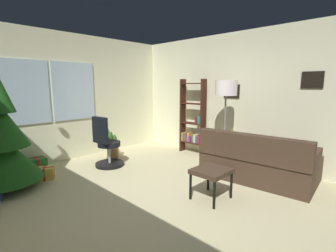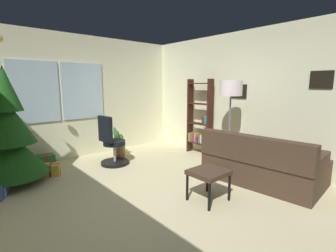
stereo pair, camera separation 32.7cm
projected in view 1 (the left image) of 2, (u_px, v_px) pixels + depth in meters
The scene contains 12 objects.
ground_plane at pixel (166, 205), 3.41m from camera, with size 4.79×5.69×0.10m, color beige.
wall_back_with_windows at pixel (67, 97), 5.15m from camera, with size 4.79×0.12×2.65m.
wall_right_with_frames at pixel (251, 98), 4.92m from camera, with size 0.12×5.69×2.65m.
couch at pixel (265, 162), 4.20m from camera, with size 1.76×1.83×0.83m.
footstool at pixel (211, 173), 3.43m from camera, with size 0.49×0.45×0.44m.
holiday_tree at pixel (1, 140), 3.65m from camera, with size 1.09×1.09×2.33m.
gift_box_green at pixel (37, 164), 4.60m from camera, with size 0.31×0.26×0.25m.
gift_box_gold at pixel (45, 173), 4.19m from camera, with size 0.36×0.32×0.21m.
office_chair at pixel (107, 147), 4.79m from camera, with size 0.56×0.56×1.00m.
bookshelf at pixel (193, 121), 5.69m from camera, with size 0.18×0.64×1.72m.
floor_lamp at pixel (226, 93), 4.55m from camera, with size 0.41×0.41×1.68m.
potted_plant at pixel (112, 146), 5.39m from camera, with size 0.30×0.33×0.67m.
Camera 1 is at (-2.27, -2.23, 1.61)m, focal length 26.22 mm.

